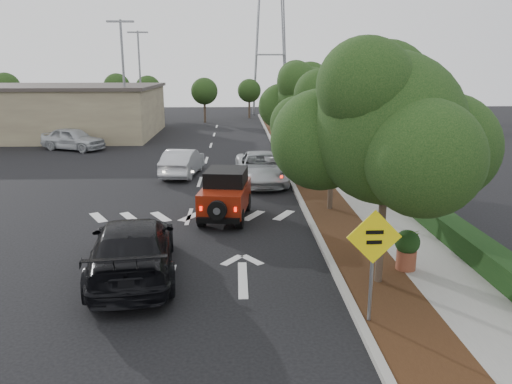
{
  "coord_description": "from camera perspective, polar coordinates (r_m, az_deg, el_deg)",
  "views": [
    {
      "loc": [
        1.85,
        -12.66,
        5.67
      ],
      "look_at": [
        2.49,
        3.0,
        1.71
      ],
      "focal_mm": 35.0,
      "sensor_mm": 36.0,
      "label": 1
    }
  ],
  "objects": [
    {
      "name": "light_pole_a",
      "position": [
        39.95,
        -14.43,
        5.56
      ],
      "size": [
        2.0,
        0.22,
        9.0
      ],
      "primitive_type": null,
      "color": "slate",
      "rests_on": "ground"
    },
    {
      "name": "street_tree_mid",
      "position": [
        20.33,
        8.41,
        -2.18
      ],
      "size": [
        3.2,
        3.2,
        5.32
      ],
      "primitive_type": null,
      "color": "black",
      "rests_on": "ground"
    },
    {
      "name": "parked_suv",
      "position": [
        37.08,
        -20.2,
        5.73
      ],
      "size": [
        4.95,
        3.59,
        1.57
      ],
      "primitive_type": "imported",
      "rotation": [
        0.0,
        0.0,
        1.14
      ],
      "color": "#B6BABF",
      "rests_on": "ground"
    },
    {
      "name": "light_pole_b",
      "position": [
        51.82,
        -12.82,
        7.54
      ],
      "size": [
        2.0,
        0.22,
        9.0
      ],
      "primitive_type": null,
      "color": "slate",
      "rests_on": "ground"
    },
    {
      "name": "street_tree_far",
      "position": [
        26.54,
        5.85,
        1.76
      ],
      "size": [
        3.4,
        3.4,
        5.62
      ],
      "primitive_type": null,
      "color": "black",
      "rests_on": "ground"
    },
    {
      "name": "red_jeep",
      "position": [
        19.14,
        -3.44,
        -0.15
      ],
      "size": [
        2.03,
        3.76,
        1.86
      ],
      "rotation": [
        0.0,
        0.0,
        -0.14
      ],
      "color": "black",
      "rests_on": "ground"
    },
    {
      "name": "curb",
      "position": [
        25.43,
        3.94,
        1.43
      ],
      "size": [
        0.2,
        70.0,
        0.15
      ],
      "primitive_type": "cube",
      "color": "#9E9B93",
      "rests_on": "ground"
    },
    {
      "name": "hedge",
      "position": [
        26.18,
        13.36,
        2.17
      ],
      "size": [
        0.8,
        70.0,
        0.8
      ],
      "primitive_type": "cube",
      "color": "black",
      "rests_on": "ground"
    },
    {
      "name": "terracotta_planter",
      "position": [
        14.6,
        16.89,
        -5.89
      ],
      "size": [
        0.69,
        0.69,
        1.21
      ],
      "rotation": [
        0.0,
        0.0,
        -0.02
      ],
      "color": "brown",
      "rests_on": "ground"
    },
    {
      "name": "commercial_building",
      "position": [
        46.39,
        -25.23,
        8.3
      ],
      "size": [
        22.0,
        12.0,
        4.0
      ],
      "primitive_type": "cube",
      "color": "#7C6D55",
      "rests_on": "ground"
    },
    {
      "name": "sidewalk",
      "position": [
        25.91,
        10.33,
        1.43
      ],
      "size": [
        2.0,
        70.0,
        0.12
      ],
      "primitive_type": "cube",
      "color": "gray",
      "rests_on": "ground"
    },
    {
      "name": "silver_sedan_oncoming",
      "position": [
        26.89,
        -8.38,
        3.4
      ],
      "size": [
        2.09,
        4.51,
        1.43
      ],
      "primitive_type": "imported",
      "rotation": [
        0.0,
        0.0,
        3.0
      ],
      "color": "#B8BAC0",
      "rests_on": "ground"
    },
    {
      "name": "street_tree_near",
      "position": [
        13.93,
        13.73,
        -10.28
      ],
      "size": [
        3.8,
        3.8,
        5.92
      ],
      "primitive_type": null,
      "color": "black",
      "rests_on": "ground"
    },
    {
      "name": "planting_strip",
      "position": [
        25.56,
        6.17,
        1.41
      ],
      "size": [
        1.8,
        70.0,
        0.12
      ],
      "primitive_type": "cube",
      "color": "black",
      "rests_on": "ground"
    },
    {
      "name": "silver_suv_ahead",
      "position": [
        24.94,
        0.56,
        2.77
      ],
      "size": [
        2.57,
        5.39,
        1.48
      ],
      "primitive_type": "imported",
      "rotation": [
        0.0,
        0.0,
        0.02
      ],
      "color": "#B0B4B8",
      "rests_on": "ground"
    },
    {
      "name": "speed_hump_sign",
      "position": [
        11.16,
        13.25,
        -6.57
      ],
      "size": [
        1.21,
        0.11,
        2.58
      ],
      "rotation": [
        0.0,
        0.0,
        0.03
      ],
      "color": "slate",
      "rests_on": "ground"
    },
    {
      "name": "ground",
      "position": [
        13.99,
        -9.87,
        -9.96
      ],
      "size": [
        120.0,
        120.0,
        0.0
      ],
      "primitive_type": "plane",
      "color": "black",
      "rests_on": "ground"
    },
    {
      "name": "transmission_tower",
      "position": [
        61.06,
        1.6,
        8.83
      ],
      "size": [
        7.0,
        4.0,
        28.0
      ],
      "primitive_type": null,
      "color": "slate",
      "rests_on": "ground"
    },
    {
      "name": "black_suv_oncoming",
      "position": [
        14.27,
        -13.88,
        -6.19
      ],
      "size": [
        3.01,
        5.82,
        1.61
      ],
      "primitive_type": "imported",
      "rotation": [
        0.0,
        0.0,
        3.28
      ],
      "color": "black",
      "rests_on": "ground"
    }
  ]
}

